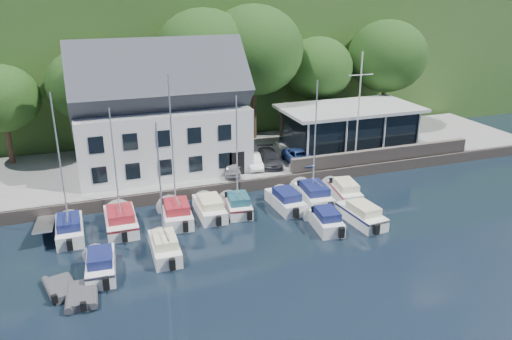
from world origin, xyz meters
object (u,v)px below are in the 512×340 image
at_px(dinghy_0, 61,287).
at_px(boat_r1_4, 237,157).
at_px(boat_r2_1, 161,189).
at_px(harbor_building, 160,119).
at_px(boat_r2_3, 326,218).
at_px(boat_r1_1, 115,166).
at_px(car_silver, 232,168).
at_px(dinghy_1, 82,294).
at_px(car_dgrey, 269,158).
at_px(boat_r1_5, 285,199).
at_px(boat_r2_0, 100,262).
at_px(car_blue, 300,157).
at_px(boat_r1_6, 315,145).
at_px(boat_r1_7, 344,189).
at_px(boat_r1_3, 209,206).
at_px(boat_r2_4, 361,213).
at_px(boat_r1_2, 173,158).
at_px(boat_r1_0, 61,173).
at_px(car_white, 253,161).
at_px(flagpole, 359,108).
at_px(club_pavilion, 349,127).

bearing_deg(dinghy_0, boat_r1_4, 14.06).
bearing_deg(boat_r2_1, harbor_building, 81.91).
bearing_deg(boat_r2_3, boat_r1_1, 166.55).
height_order(car_silver, dinghy_1, car_silver).
distance_m(car_dgrey, boat_r2_3, 11.12).
bearing_deg(boat_r1_5, boat_r1_4, 168.88).
distance_m(boat_r2_3, dinghy_1, 16.62).
bearing_deg(boat_r2_0, boat_r1_5, 23.79).
xyz_separation_m(car_silver, car_blue, (6.49, 0.43, 0.08)).
xyz_separation_m(boat_r1_6, boat_r1_7, (2.75, -0.07, -3.91)).
relative_size(boat_r1_3, dinghy_0, 2.22).
bearing_deg(boat_r1_4, car_blue, 43.91).
relative_size(boat_r2_4, dinghy_1, 2.09).
distance_m(boat_r1_2, boat_r1_6, 10.79).
distance_m(car_dgrey, boat_r1_6, 7.29).
height_order(boat_r1_4, dinghy_0, boat_r1_4).
xyz_separation_m(car_blue, boat_r1_1, (-16.18, -5.48, 3.00)).
bearing_deg(boat_r2_3, boat_r1_4, 143.07).
bearing_deg(boat_r1_5, boat_r2_3, -74.93).
bearing_deg(car_dgrey, car_silver, -154.09).
relative_size(car_silver, boat_r1_1, 0.37).
bearing_deg(boat_r1_4, boat_r2_1, -136.50).
distance_m(boat_r1_0, boat_r1_3, 10.53).
bearing_deg(boat_r2_1, dinghy_0, -159.61).
bearing_deg(harbor_building, car_white, -20.10).
relative_size(flagpole, boat_r2_3, 1.94).
bearing_deg(boat_r2_4, boat_r1_4, 144.21).
relative_size(car_blue, dinghy_0, 1.40).
bearing_deg(boat_r2_1, boat_r1_0, 142.38).
xyz_separation_m(boat_r1_2, boat_r1_7, (13.53, -0.16, -4.09)).
relative_size(boat_r1_4, boat_r2_1, 0.97).
relative_size(car_dgrey, dinghy_1, 1.48).
distance_m(car_silver, boat_r1_7, 9.48).
relative_size(boat_r1_2, boat_r1_5, 1.63).
bearing_deg(car_silver, boat_r1_4, -89.88).
bearing_deg(dinghy_1, boat_r1_5, 28.62).
bearing_deg(car_blue, car_silver, -177.91).
bearing_deg(car_dgrey, boat_r1_3, -130.27).
bearing_deg(boat_r1_7, car_dgrey, 128.89).
bearing_deg(boat_r1_2, boat_r1_3, 9.40).
xyz_separation_m(boat_r1_0, boat_r2_4, (19.70, -4.68, -3.91)).
bearing_deg(dinghy_1, club_pavilion, 35.42).
relative_size(boat_r1_1, boat_r2_3, 1.84).
relative_size(car_silver, boat_r2_0, 0.61).
bearing_deg(flagpole, boat_r2_0, -156.18).
xyz_separation_m(boat_r2_4, dinghy_0, (-20.22, -2.00, -0.42)).
xyz_separation_m(boat_r1_6, boat_r2_0, (-16.35, -5.34, -3.86)).
xyz_separation_m(car_silver, boat_r1_5, (2.48, -5.78, -0.83)).
bearing_deg(boat_r1_1, boat_r1_7, -0.94).
xyz_separation_m(boat_r1_7, dinghy_1, (-20.26, -7.61, -0.37)).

